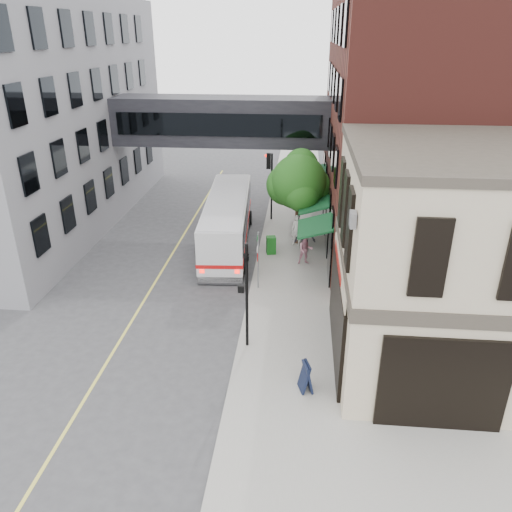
% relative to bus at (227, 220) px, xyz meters
% --- Properties ---
extents(ground, '(120.00, 120.00, 0.00)m').
position_rel_bus_xyz_m(ground, '(1.94, -12.62, -1.63)').
color(ground, '#38383A').
rests_on(ground, ground).
extents(sidewalk_main, '(4.00, 60.00, 0.15)m').
position_rel_bus_xyz_m(sidewalk_main, '(3.94, 1.38, -1.55)').
color(sidewalk_main, gray).
rests_on(sidewalk_main, ground).
extents(corner_building, '(10.19, 8.12, 8.45)m').
position_rel_bus_xyz_m(corner_building, '(10.92, -10.62, 2.58)').
color(corner_building, '#B8A68D').
rests_on(corner_building, ground).
extents(brick_building, '(13.76, 18.00, 14.00)m').
position_rel_bus_xyz_m(brick_building, '(11.92, 2.38, 5.36)').
color(brick_building, '#511F19').
rests_on(brick_building, ground).
extents(opposite_building, '(14.00, 24.00, 14.00)m').
position_rel_bus_xyz_m(opposite_building, '(-15.06, 3.38, 5.37)').
color(opposite_building, slate).
rests_on(opposite_building, ground).
extents(skyway_bridge, '(14.00, 3.18, 3.00)m').
position_rel_bus_xyz_m(skyway_bridge, '(-1.06, 5.38, 4.87)').
color(skyway_bridge, black).
rests_on(skyway_bridge, ground).
extents(traffic_signal_near, '(0.44, 0.22, 4.60)m').
position_rel_bus_xyz_m(traffic_signal_near, '(2.31, -10.62, 1.35)').
color(traffic_signal_near, black).
rests_on(traffic_signal_near, sidewalk_main).
extents(traffic_signal_far, '(0.53, 0.28, 4.50)m').
position_rel_bus_xyz_m(traffic_signal_far, '(2.20, 4.38, 1.71)').
color(traffic_signal_far, black).
rests_on(traffic_signal_far, sidewalk_main).
extents(street_sign_pole, '(0.08, 0.75, 3.00)m').
position_rel_bus_xyz_m(street_sign_pole, '(2.34, -5.62, 0.31)').
color(street_sign_pole, gray).
rests_on(street_sign_pole, sidewalk_main).
extents(street_tree, '(3.80, 3.20, 5.60)m').
position_rel_bus_xyz_m(street_tree, '(4.14, 0.60, 2.28)').
color(street_tree, '#382619').
rests_on(street_tree, sidewalk_main).
extents(lane_marking, '(0.12, 40.00, 0.01)m').
position_rel_bus_xyz_m(lane_marking, '(-3.06, -2.62, -1.62)').
color(lane_marking, '#D8CC4C').
rests_on(lane_marking, ground).
extents(bus, '(3.19, 10.93, 2.90)m').
position_rel_bus_xyz_m(bus, '(0.00, 0.00, 0.00)').
color(bus, silver).
rests_on(bus, ground).
extents(pedestrian_a, '(0.78, 0.64, 1.86)m').
position_rel_bus_xyz_m(pedestrian_a, '(4.14, 0.05, -0.55)').
color(pedestrian_a, white).
rests_on(pedestrian_a, sidewalk_main).
extents(pedestrian_b, '(0.92, 0.77, 1.67)m').
position_rel_bus_xyz_m(pedestrian_b, '(4.66, -2.56, -0.64)').
color(pedestrian_b, '#C57F92').
rests_on(pedestrian_b, sidewalk_main).
extents(pedestrian_c, '(1.30, 0.86, 1.88)m').
position_rel_bus_xyz_m(pedestrian_c, '(4.63, -0.94, -0.54)').
color(pedestrian_c, black).
rests_on(pedestrian_c, sidewalk_main).
extents(newspaper_box, '(0.60, 0.56, 1.03)m').
position_rel_bus_xyz_m(newspaper_box, '(2.71, -1.36, -0.96)').
color(newspaper_box, '#155D18').
rests_on(newspaper_box, sidewalk_main).
extents(sandwich_board, '(0.58, 0.72, 1.13)m').
position_rel_bus_xyz_m(sandwich_board, '(4.73, -13.21, -0.91)').
color(sandwich_board, black).
rests_on(sandwich_board, sidewalk_main).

